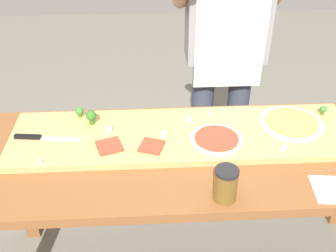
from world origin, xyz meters
name	(u,v)px	position (x,y,z in m)	size (l,w,h in m)	color
prep_table	(197,170)	(0.00, 0.00, 0.66)	(1.84, 0.68, 0.77)	brown
cutting_board	(184,135)	(-0.05, 0.10, 0.78)	(1.46, 0.39, 0.03)	tan
chefs_knife	(38,137)	(-0.66, 0.09, 0.80)	(0.28, 0.05, 0.02)	#B7BABF
pizza_whole_pesto_green	(291,123)	(0.42, 0.13, 0.80)	(0.28, 0.28, 0.02)	beige
pizza_whole_tomato_red	(217,139)	(0.08, 0.03, 0.80)	(0.22, 0.22, 0.02)	beige
pizza_slice_center	(109,146)	(-0.36, 0.01, 0.80)	(0.09, 0.09, 0.01)	#BC3D28
pizza_slice_near_right	(152,146)	(-0.19, 0.00, 0.80)	(0.09, 0.09, 0.01)	#BC3D28
broccoli_floret_center_left	(79,111)	(-0.50, 0.24, 0.82)	(0.04, 0.04, 0.05)	#3F7220
broccoli_floret_front_left	(91,116)	(-0.45, 0.18, 0.84)	(0.05, 0.05, 0.07)	#366618
broccoli_floret_back_left	(323,109)	(0.59, 0.20, 0.82)	(0.03, 0.03, 0.05)	#3F7220
cheese_crumble_a	(210,115)	(0.08, 0.22, 0.80)	(0.01, 0.01, 0.01)	silver
cheese_crumble_b	(109,129)	(-0.37, 0.12, 0.80)	(0.02, 0.02, 0.02)	silver
cheese_crumble_c	(189,119)	(-0.02, 0.18, 0.80)	(0.02, 0.02, 0.02)	white
cheese_crumble_d	(284,148)	(0.34, -0.05, 0.80)	(0.02, 0.02, 0.02)	white
cheese_crumble_e	(164,135)	(-0.14, 0.07, 0.80)	(0.02, 0.02, 0.02)	silver
cheese_crumble_f	(40,162)	(-0.62, -0.07, 0.80)	(0.01, 0.01, 0.01)	white
sauce_jar	(226,184)	(0.06, -0.27, 0.83)	(0.08, 0.08, 0.13)	brown
recipe_note	(329,189)	(0.45, -0.25, 0.77)	(0.11, 0.15, 0.00)	white
cook_center	(226,40)	(0.20, 0.60, 1.00)	(0.54, 0.39, 1.67)	#333847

